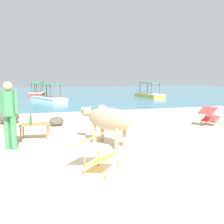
{
  "coord_description": "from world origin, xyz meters",
  "views": [
    {
      "loc": [
        -2.64,
        -5.14,
        1.76
      ],
      "look_at": [
        -0.32,
        3.0,
        0.55
      ],
      "focal_mm": 39.25,
      "sensor_mm": 36.0,
      "label": 1
    }
  ],
  "objects_px": {
    "boat_yellow": "(149,94)",
    "cow": "(108,119)",
    "person_standing": "(9,110)",
    "boat_red": "(38,93)",
    "boat_white": "(48,98)",
    "bottle": "(31,120)",
    "deck_chair_far": "(209,115)",
    "low_bench_table": "(35,126)",
    "deck_chair_near": "(94,151)"
  },
  "relations": [
    {
      "from": "cow",
      "to": "person_standing",
      "type": "bearing_deg",
      "value": 53.37
    },
    {
      "from": "bottle",
      "to": "boat_yellow",
      "type": "distance_m",
      "value": 16.04
    },
    {
      "from": "low_bench_table",
      "to": "boat_red",
      "type": "distance_m",
      "value": 17.63
    },
    {
      "from": "cow",
      "to": "boat_yellow",
      "type": "relative_size",
      "value": 0.46
    },
    {
      "from": "low_bench_table",
      "to": "deck_chair_far",
      "type": "xyz_separation_m",
      "value": [
        5.9,
        0.32,
        0.01
      ]
    },
    {
      "from": "bottle",
      "to": "deck_chair_near",
      "type": "xyz_separation_m",
      "value": [
        1.2,
        -2.61,
        -0.18
      ]
    },
    {
      "from": "cow",
      "to": "boat_white",
      "type": "distance_m",
      "value": 12.34
    },
    {
      "from": "bottle",
      "to": "deck_chair_far",
      "type": "relative_size",
      "value": 0.32
    },
    {
      "from": "deck_chair_near",
      "to": "boat_red",
      "type": "height_order",
      "value": "boat_red"
    },
    {
      "from": "low_bench_table",
      "to": "bottle",
      "type": "relative_size",
      "value": 2.72
    },
    {
      "from": "cow",
      "to": "deck_chair_far",
      "type": "distance_m",
      "value": 4.35
    },
    {
      "from": "bottle",
      "to": "person_standing",
      "type": "bearing_deg",
      "value": -120.57
    },
    {
      "from": "deck_chair_near",
      "to": "boat_yellow",
      "type": "distance_m",
      "value": 17.62
    },
    {
      "from": "deck_chair_far",
      "to": "boat_red",
      "type": "bearing_deg",
      "value": 79.8
    },
    {
      "from": "bottle",
      "to": "boat_yellow",
      "type": "height_order",
      "value": "boat_yellow"
    },
    {
      "from": "cow",
      "to": "low_bench_table",
      "type": "distance_m",
      "value": 2.12
    },
    {
      "from": "cow",
      "to": "bottle",
      "type": "xyz_separation_m",
      "value": [
        -1.89,
        0.99,
        -0.11
      ]
    },
    {
      "from": "deck_chair_near",
      "to": "deck_chair_far",
      "type": "bearing_deg",
      "value": 72.74
    },
    {
      "from": "cow",
      "to": "boat_white",
      "type": "height_order",
      "value": "boat_white"
    },
    {
      "from": "boat_white",
      "to": "person_standing",
      "type": "bearing_deg",
      "value": -30.24
    },
    {
      "from": "deck_chair_near",
      "to": "boat_white",
      "type": "xyz_separation_m",
      "value": [
        -0.45,
        13.9,
        -0.13
      ]
    },
    {
      "from": "deck_chair_near",
      "to": "person_standing",
      "type": "xyz_separation_m",
      "value": [
        -1.64,
        1.87,
        0.56
      ]
    },
    {
      "from": "person_standing",
      "to": "boat_red",
      "type": "distance_m",
      "value": 18.48
    },
    {
      "from": "boat_red",
      "to": "boat_white",
      "type": "bearing_deg",
      "value": -166.97
    },
    {
      "from": "bottle",
      "to": "boat_white",
      "type": "height_order",
      "value": "boat_white"
    },
    {
      "from": "low_bench_table",
      "to": "boat_yellow",
      "type": "distance_m",
      "value": 15.9
    },
    {
      "from": "bottle",
      "to": "boat_yellow",
      "type": "bearing_deg",
      "value": 54.06
    },
    {
      "from": "bottle",
      "to": "person_standing",
      "type": "distance_m",
      "value": 0.94
    },
    {
      "from": "cow",
      "to": "deck_chair_near",
      "type": "height_order",
      "value": "cow"
    },
    {
      "from": "deck_chair_far",
      "to": "boat_yellow",
      "type": "relative_size",
      "value": 0.25
    },
    {
      "from": "low_bench_table",
      "to": "person_standing",
      "type": "xyz_separation_m",
      "value": [
        -0.53,
        -0.83,
        0.58
      ]
    },
    {
      "from": "boat_red",
      "to": "boat_white",
      "type": "distance_m",
      "value": 6.5
    },
    {
      "from": "person_standing",
      "to": "boat_yellow",
      "type": "distance_m",
      "value": 16.9
    },
    {
      "from": "boat_red",
      "to": "boat_yellow",
      "type": "height_order",
      "value": "same"
    },
    {
      "from": "low_bench_table",
      "to": "deck_chair_far",
      "type": "distance_m",
      "value": 5.91
    },
    {
      "from": "low_bench_table",
      "to": "deck_chair_near",
      "type": "bearing_deg",
      "value": -61.36
    },
    {
      "from": "boat_yellow",
      "to": "cow",
      "type": "bearing_deg",
      "value": 147.48
    },
    {
      "from": "deck_chair_far",
      "to": "boat_white",
      "type": "relative_size",
      "value": 0.24
    },
    {
      "from": "boat_red",
      "to": "boat_yellow",
      "type": "distance_m",
      "value": 10.63
    },
    {
      "from": "bottle",
      "to": "boat_red",
      "type": "bearing_deg",
      "value": 90.31
    },
    {
      "from": "deck_chair_near",
      "to": "boat_yellow",
      "type": "xyz_separation_m",
      "value": [
        8.21,
        15.59,
        -0.13
      ]
    },
    {
      "from": "cow",
      "to": "boat_yellow",
      "type": "bearing_deg",
      "value": -58.68
    },
    {
      "from": "boat_yellow",
      "to": "boat_white",
      "type": "bearing_deg",
      "value": 96.86
    },
    {
      "from": "bottle",
      "to": "deck_chair_far",
      "type": "bearing_deg",
      "value": 3.97
    },
    {
      "from": "deck_chair_far",
      "to": "person_standing",
      "type": "distance_m",
      "value": 6.55
    },
    {
      "from": "low_bench_table",
      "to": "bottle",
      "type": "distance_m",
      "value": 0.23
    },
    {
      "from": "boat_yellow",
      "to": "person_standing",
      "type": "bearing_deg",
      "value": 140.11
    },
    {
      "from": "bottle",
      "to": "boat_yellow",
      "type": "relative_size",
      "value": 0.08
    },
    {
      "from": "deck_chair_far",
      "to": "boat_red",
      "type": "distance_m",
      "value": 18.35
    },
    {
      "from": "low_bench_table",
      "to": "bottle",
      "type": "xyz_separation_m",
      "value": [
        -0.09,
        -0.1,
        0.19
      ]
    }
  ]
}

